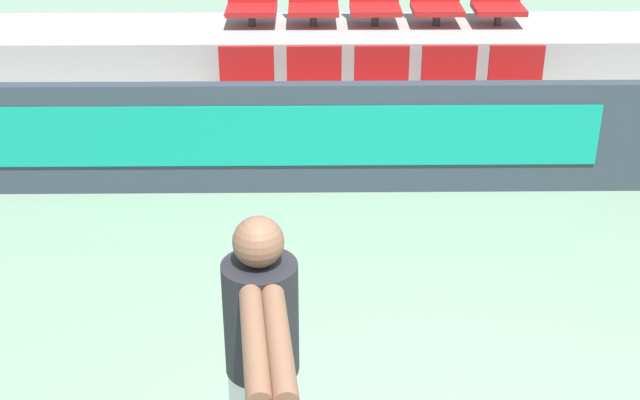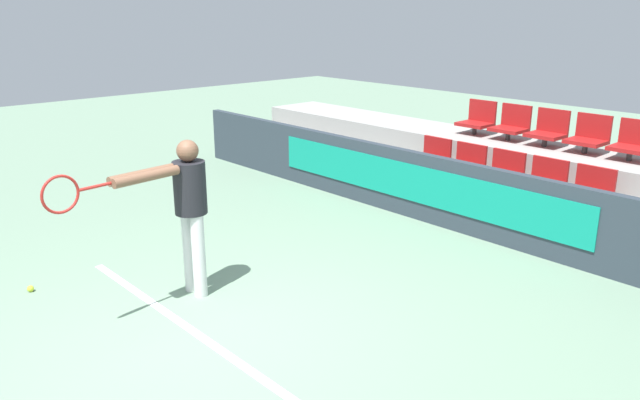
{
  "view_description": "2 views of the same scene",
  "coord_description": "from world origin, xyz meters",
  "px_view_note": "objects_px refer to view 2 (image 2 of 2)",
  "views": [
    {
      "loc": [
        -0.62,
        -2.56,
        3.18
      ],
      "look_at": [
        -0.57,
        1.9,
        0.93
      ],
      "focal_mm": 50.0,
      "sensor_mm": 36.0,
      "label": 1
    },
    {
      "loc": [
        4.21,
        -2.43,
        2.75
      ],
      "look_at": [
        -0.44,
        1.82,
        0.78
      ],
      "focal_mm": 35.0,
      "sensor_mm": 36.0,
      "label": 2
    }
  ],
  "objects_px": {
    "stadium_chair_2": "(503,173)",
    "stadium_chair_5": "(478,119)",
    "stadium_chair_8": "(589,136)",
    "stadium_chair_6": "(511,124)",
    "stadium_chair_9": "(633,143)",
    "stadium_chair_1": "(466,165)",
    "stadium_chair_0": "(432,158)",
    "stadium_chair_7": "(548,130)",
    "tennis_player": "(184,203)",
    "stadium_chair_3": "(544,182)",
    "tennis_ball": "(30,289)",
    "stadium_chair_4": "(590,192)"
  },
  "relations": [
    {
      "from": "stadium_chair_1",
      "to": "stadium_chair_6",
      "type": "bearing_deg",
      "value": 90.0
    },
    {
      "from": "stadium_chair_0",
      "to": "stadium_chair_1",
      "type": "bearing_deg",
      "value": 0.0
    },
    {
      "from": "stadium_chair_8",
      "to": "tennis_player",
      "type": "bearing_deg",
      "value": -104.61
    },
    {
      "from": "stadium_chair_1",
      "to": "stadium_chair_8",
      "type": "distance_m",
      "value": 1.65
    },
    {
      "from": "stadium_chair_9",
      "to": "stadium_chair_5",
      "type": "bearing_deg",
      "value": 180.0
    },
    {
      "from": "stadium_chair_6",
      "to": "tennis_player",
      "type": "relative_size",
      "value": 0.32
    },
    {
      "from": "stadium_chair_2",
      "to": "stadium_chair_9",
      "type": "xyz_separation_m",
      "value": [
        1.16,
        1.09,
        0.43
      ]
    },
    {
      "from": "stadium_chair_2",
      "to": "stadium_chair_5",
      "type": "bearing_deg",
      "value": 136.85
    },
    {
      "from": "stadium_chair_0",
      "to": "stadium_chair_7",
      "type": "distance_m",
      "value": 1.65
    },
    {
      "from": "stadium_chair_5",
      "to": "tennis_ball",
      "type": "relative_size",
      "value": 7.69
    },
    {
      "from": "stadium_chair_4",
      "to": "tennis_ball",
      "type": "bearing_deg",
      "value": -120.07
    },
    {
      "from": "stadium_chair_4",
      "to": "stadium_chair_5",
      "type": "bearing_deg",
      "value": 154.89
    },
    {
      "from": "stadium_chair_3",
      "to": "stadium_chair_5",
      "type": "xyz_separation_m",
      "value": [
        -1.74,
        1.09,
        0.43
      ]
    },
    {
      "from": "stadium_chair_2",
      "to": "stadium_chair_4",
      "type": "height_order",
      "value": "same"
    },
    {
      "from": "stadium_chair_0",
      "to": "stadium_chair_6",
      "type": "bearing_deg",
      "value": 61.92
    },
    {
      "from": "stadium_chair_7",
      "to": "stadium_chair_9",
      "type": "relative_size",
      "value": 1.0
    },
    {
      "from": "stadium_chair_2",
      "to": "stadium_chair_6",
      "type": "height_order",
      "value": "stadium_chair_6"
    },
    {
      "from": "stadium_chair_6",
      "to": "stadium_chair_8",
      "type": "xyz_separation_m",
      "value": [
        1.16,
        0.0,
        0.0
      ]
    },
    {
      "from": "stadium_chair_1",
      "to": "stadium_chair_5",
      "type": "xyz_separation_m",
      "value": [
        -0.58,
        1.09,
        0.43
      ]
    },
    {
      "from": "tennis_ball",
      "to": "tennis_player",
      "type": "bearing_deg",
      "value": 44.62
    },
    {
      "from": "stadium_chair_6",
      "to": "stadium_chair_8",
      "type": "relative_size",
      "value": 1.0
    },
    {
      "from": "stadium_chair_7",
      "to": "stadium_chair_2",
      "type": "bearing_deg",
      "value": -90.0
    },
    {
      "from": "stadium_chair_2",
      "to": "stadium_chair_5",
      "type": "relative_size",
      "value": 1.0
    },
    {
      "from": "stadium_chair_0",
      "to": "stadium_chair_5",
      "type": "distance_m",
      "value": 1.17
    },
    {
      "from": "stadium_chair_6",
      "to": "stadium_chair_9",
      "type": "relative_size",
      "value": 1.0
    },
    {
      "from": "stadium_chair_7",
      "to": "stadium_chair_5",
      "type": "bearing_deg",
      "value": 180.0
    },
    {
      "from": "stadium_chair_1",
      "to": "tennis_player",
      "type": "xyz_separation_m",
      "value": [
        -0.23,
        -4.27,
        0.31
      ]
    },
    {
      "from": "stadium_chair_2",
      "to": "stadium_chair_4",
      "type": "distance_m",
      "value": 1.16
    },
    {
      "from": "stadium_chair_3",
      "to": "stadium_chair_5",
      "type": "height_order",
      "value": "stadium_chair_5"
    },
    {
      "from": "stadium_chair_3",
      "to": "stadium_chair_7",
      "type": "height_order",
      "value": "stadium_chair_7"
    },
    {
      "from": "stadium_chair_5",
      "to": "stadium_chair_6",
      "type": "xyz_separation_m",
      "value": [
        0.58,
        0.0,
        0.0
      ]
    },
    {
      "from": "stadium_chair_1",
      "to": "stadium_chair_6",
      "type": "height_order",
      "value": "stadium_chair_6"
    },
    {
      "from": "stadium_chair_8",
      "to": "stadium_chair_5",
      "type": "bearing_deg",
      "value": 180.0
    },
    {
      "from": "stadium_chair_4",
      "to": "stadium_chair_5",
      "type": "distance_m",
      "value": 2.6
    },
    {
      "from": "stadium_chair_2",
      "to": "stadium_chair_7",
      "type": "relative_size",
      "value": 1.0
    },
    {
      "from": "stadium_chair_2",
      "to": "tennis_player",
      "type": "xyz_separation_m",
      "value": [
        -0.82,
        -4.27,
        0.31
      ]
    },
    {
      "from": "stadium_chair_2",
      "to": "stadium_chair_5",
      "type": "xyz_separation_m",
      "value": [
        -1.16,
        1.09,
        0.43
      ]
    },
    {
      "from": "stadium_chair_0",
      "to": "tennis_player",
      "type": "height_order",
      "value": "tennis_player"
    },
    {
      "from": "stadium_chair_1",
      "to": "stadium_chair_2",
      "type": "relative_size",
      "value": 1.0
    },
    {
      "from": "stadium_chair_6",
      "to": "tennis_player",
      "type": "bearing_deg",
      "value": -92.51
    },
    {
      "from": "stadium_chair_3",
      "to": "tennis_ball",
      "type": "distance_m",
      "value": 6.01
    },
    {
      "from": "stadium_chair_1",
      "to": "stadium_chair_9",
      "type": "relative_size",
      "value": 1.0
    },
    {
      "from": "stadium_chair_5",
      "to": "stadium_chair_6",
      "type": "relative_size",
      "value": 1.0
    },
    {
      "from": "stadium_chair_5",
      "to": "tennis_player",
      "type": "bearing_deg",
      "value": -86.3
    },
    {
      "from": "stadium_chair_0",
      "to": "stadium_chair_2",
      "type": "relative_size",
      "value": 1.0
    },
    {
      "from": "stadium_chair_1",
      "to": "stadium_chair_2",
      "type": "xyz_separation_m",
      "value": [
        0.58,
        0.0,
        0.0
      ]
    },
    {
      "from": "stadium_chair_4",
      "to": "stadium_chair_8",
      "type": "height_order",
      "value": "stadium_chair_8"
    },
    {
      "from": "tennis_player",
      "to": "stadium_chair_9",
      "type": "bearing_deg",
      "value": 63.85
    },
    {
      "from": "stadium_chair_1",
      "to": "stadium_chair_5",
      "type": "height_order",
      "value": "stadium_chair_5"
    },
    {
      "from": "tennis_player",
      "to": "tennis_ball",
      "type": "distance_m",
      "value": 1.87
    }
  ]
}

